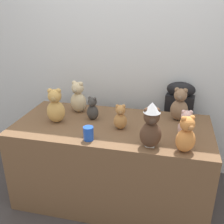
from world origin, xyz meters
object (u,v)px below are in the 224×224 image
object	(u,v)px
teddy_bear_blush	(186,125)
party_cup_blue	(88,133)
teddy_bear_honey	(56,107)
teddy_bear_charcoal	(92,109)
teddy_bear_ginger	(186,135)
teddy_bear_sand	(78,98)
teddy_bear_mocha	(179,105)
display_table	(112,161)
instrument_case	(177,129)
teddy_bear_cocoa	(151,126)
teddy_bear_caramel	(120,118)

from	to	relation	value
teddy_bear_blush	party_cup_blue	bearing A→B (deg)	-165.97
teddy_bear_honey	party_cup_blue	world-z (taller)	teddy_bear_honey
teddy_bear_blush	teddy_bear_charcoal	distance (m)	0.83
teddy_bear_honey	teddy_bear_blush	world-z (taller)	teddy_bear_honey
teddy_bear_ginger	teddy_bear_sand	size ratio (longest dim) A/B	0.91
teddy_bear_honey	teddy_bear_mocha	size ratio (longest dim) A/B	1.03
display_table	teddy_bear_honey	size ratio (longest dim) A/B	5.47
instrument_case	teddy_bear_mocha	xyz separation A→B (m)	(-0.01, -0.30, 0.38)
party_cup_blue	teddy_bear_cocoa	bearing A→B (deg)	0.81
teddy_bear_sand	party_cup_blue	xyz separation A→B (m)	(0.27, -0.52, -0.09)
teddy_bear_mocha	party_cup_blue	xyz separation A→B (m)	(-0.68, -0.54, -0.09)
display_table	teddy_bear_charcoal	bearing A→B (deg)	160.72
teddy_bear_blush	teddy_bear_mocha	bearing A→B (deg)	95.98
display_table	teddy_bear_cocoa	distance (m)	0.73
teddy_bear_mocha	teddy_bear_caramel	xyz separation A→B (m)	(-0.48, -0.30, -0.04)
display_table	teddy_bear_mocha	world-z (taller)	teddy_bear_mocha
teddy_bear_honey	teddy_bear_sand	bearing A→B (deg)	53.93
teddy_bear_caramel	teddy_bear_ginger	size ratio (longest dim) A/B	0.79
teddy_bear_caramel	teddy_bear_honey	bearing A→B (deg)	169.59
teddy_bear_honey	teddy_bear_mocha	bearing A→B (deg)	1.87
teddy_bear_mocha	teddy_bear_ginger	size ratio (longest dim) A/B	1.09
instrument_case	teddy_bear_charcoal	distance (m)	0.97
teddy_bear_blush	teddy_bear_caramel	size ratio (longest dim) A/B	1.04
teddy_bear_cocoa	teddy_bear_mocha	xyz separation A→B (m)	(0.20, 0.54, -0.03)
teddy_bear_blush	teddy_bear_ginger	xyz separation A→B (m)	(-0.01, -0.23, 0.02)
teddy_bear_mocha	teddy_bear_cocoa	bearing A→B (deg)	-102.86
display_table	teddy_bear_charcoal	size ratio (longest dim) A/B	7.90
teddy_bear_charcoal	teddy_bear_ginger	size ratio (longest dim) A/B	0.78
display_table	teddy_bear_caramel	xyz separation A→B (m)	(0.09, -0.06, 0.49)
teddy_bear_mocha	teddy_bear_blush	size ratio (longest dim) A/B	1.33
teddy_bear_honey	teddy_bear_caramel	size ratio (longest dim) A/B	1.42
teddy_bear_blush	party_cup_blue	world-z (taller)	teddy_bear_blush
teddy_bear_honey	party_cup_blue	size ratio (longest dim) A/B	2.85
display_table	teddy_bear_blush	xyz separation A→B (m)	(0.62, -0.08, 0.49)
display_table	teddy_bear_ginger	distance (m)	0.86
teddy_bear_blush	teddy_bear_ginger	bearing A→B (deg)	-94.28
display_table	party_cup_blue	xyz separation A→B (m)	(-0.12, -0.31, 0.44)
teddy_bear_charcoal	instrument_case	bearing A→B (deg)	46.12
teddy_bear_blush	teddy_bear_sand	size ratio (longest dim) A/B	0.75
party_cup_blue	teddy_bear_mocha	bearing A→B (deg)	38.69
teddy_bear_caramel	party_cup_blue	bearing A→B (deg)	-139.25
instrument_case	display_table	bearing A→B (deg)	-130.06
display_table	teddy_bear_caramel	bearing A→B (deg)	-35.73
teddy_bear_charcoal	teddy_bear_sand	size ratio (longest dim) A/B	0.70
display_table	teddy_bear_honey	xyz separation A→B (m)	(-0.50, -0.06, 0.53)
teddy_bear_honey	teddy_bear_blush	size ratio (longest dim) A/B	1.36
teddy_bear_blush	party_cup_blue	size ratio (longest dim) A/B	2.10
teddy_bear_sand	teddy_bear_honey	bearing A→B (deg)	-100.63
teddy_bear_blush	party_cup_blue	distance (m)	0.77
teddy_bear_cocoa	teddy_bear_caramel	distance (m)	0.37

